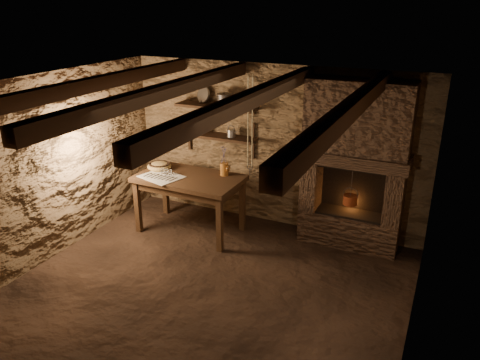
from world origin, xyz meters
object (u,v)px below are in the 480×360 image
at_px(red_pot, 350,199).
at_px(work_table, 190,202).
at_px(iron_stockpot, 225,101).
at_px(stoneware_jug, 224,163).
at_px(wooden_bowl, 159,166).

bearing_deg(red_pot, work_table, -166.17).
xyz_separation_m(iron_stockpot, red_pot, (1.95, -0.12, -1.16)).
distance_m(stoneware_jug, red_pot, 1.82).
bearing_deg(stoneware_jug, iron_stockpot, 118.37).
bearing_deg(work_table, iron_stockpot, 70.18).
xyz_separation_m(stoneware_jug, wooden_bowl, (-1.00, -0.18, -0.14)).
bearing_deg(red_pot, wooden_bowl, -170.70).
height_order(stoneware_jug, wooden_bowl, stoneware_jug).
relative_size(stoneware_jug, iron_stockpot, 1.93).
bearing_deg(iron_stockpot, red_pot, -3.52).
bearing_deg(iron_stockpot, work_table, -110.62).
distance_m(stoneware_jug, iron_stockpot, 0.92).
xyz_separation_m(stoneware_jug, iron_stockpot, (-0.18, 0.39, 0.81)).
xyz_separation_m(stoneware_jug, red_pot, (1.77, 0.27, -0.34)).
relative_size(stoneware_jug, red_pot, 0.78).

